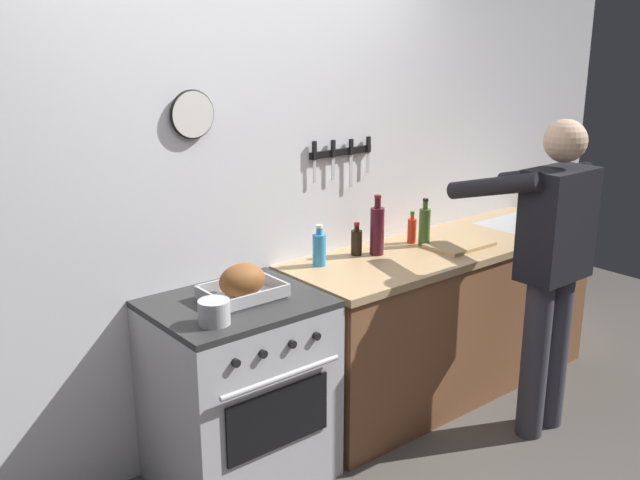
{
  "coord_description": "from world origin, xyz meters",
  "views": [
    {
      "loc": [
        -1.85,
        -1.6,
        2.08
      ],
      "look_at": [
        0.15,
        0.85,
        1.15
      ],
      "focal_mm": 40.7,
      "sensor_mm": 36.0,
      "label": 1
    }
  ],
  "objects_px": {
    "bottle_dish_soap": "(319,249)",
    "bottle_olive_oil": "(425,226)",
    "roasting_pan": "(242,284)",
    "bottle_hot_sauce": "(412,230)",
    "saucepan": "(214,312)",
    "stove": "(239,391)",
    "cutting_board": "(459,245)",
    "bottle_soy_sauce": "(356,242)",
    "bottle_wine_red": "(377,230)",
    "person_cook": "(550,259)"
  },
  "relations": [
    {
      "from": "roasting_pan",
      "to": "bottle_hot_sauce",
      "type": "distance_m",
      "value": 1.24
    },
    {
      "from": "bottle_wine_red",
      "to": "bottle_dish_soap",
      "type": "xyz_separation_m",
      "value": [
        -0.36,
        0.05,
        -0.05
      ]
    },
    {
      "from": "cutting_board",
      "to": "bottle_wine_red",
      "type": "xyz_separation_m",
      "value": [
        -0.46,
        0.19,
        0.13
      ]
    },
    {
      "from": "bottle_hot_sauce",
      "to": "bottle_olive_oil",
      "type": "xyz_separation_m",
      "value": [
        0.02,
        -0.08,
        0.04
      ]
    },
    {
      "from": "stove",
      "to": "saucepan",
      "type": "xyz_separation_m",
      "value": [
        -0.21,
        -0.16,
        0.5
      ]
    },
    {
      "from": "saucepan",
      "to": "stove",
      "type": "bearing_deg",
      "value": 38.08
    },
    {
      "from": "roasting_pan",
      "to": "cutting_board",
      "type": "distance_m",
      "value": 1.4
    },
    {
      "from": "bottle_olive_oil",
      "to": "stove",
      "type": "bearing_deg",
      "value": -177.24
    },
    {
      "from": "bottle_hot_sauce",
      "to": "bottle_olive_oil",
      "type": "height_order",
      "value": "bottle_olive_oil"
    },
    {
      "from": "stove",
      "to": "bottle_olive_oil",
      "type": "distance_m",
      "value": 1.41
    },
    {
      "from": "person_cook",
      "to": "bottle_olive_oil",
      "type": "relative_size",
      "value": 6.15
    },
    {
      "from": "stove",
      "to": "bottle_dish_soap",
      "type": "relative_size",
      "value": 4.19
    },
    {
      "from": "person_cook",
      "to": "bottle_wine_red",
      "type": "bearing_deg",
      "value": 31.48
    },
    {
      "from": "roasting_pan",
      "to": "bottle_soy_sauce",
      "type": "bearing_deg",
      "value": 11.34
    },
    {
      "from": "bottle_hot_sauce",
      "to": "bottle_wine_red",
      "type": "distance_m",
      "value": 0.31
    },
    {
      "from": "bottle_olive_oil",
      "to": "bottle_wine_red",
      "type": "bearing_deg",
      "value": 171.43
    },
    {
      "from": "stove",
      "to": "bottle_soy_sauce",
      "type": "height_order",
      "value": "bottle_soy_sauce"
    },
    {
      "from": "roasting_pan",
      "to": "bottle_wine_red",
      "type": "height_order",
      "value": "bottle_wine_red"
    },
    {
      "from": "bottle_hot_sauce",
      "to": "bottle_wine_red",
      "type": "bearing_deg",
      "value": -173.88
    },
    {
      "from": "bottle_olive_oil",
      "to": "bottle_dish_soap",
      "type": "bearing_deg",
      "value": 171.89
    },
    {
      "from": "roasting_pan",
      "to": "bottle_olive_oil",
      "type": "bearing_deg",
      "value": 2.69
    },
    {
      "from": "stove",
      "to": "cutting_board",
      "type": "distance_m",
      "value": 1.51
    },
    {
      "from": "person_cook",
      "to": "cutting_board",
      "type": "height_order",
      "value": "person_cook"
    },
    {
      "from": "bottle_soy_sauce",
      "to": "bottle_dish_soap",
      "type": "bearing_deg",
      "value": -177.22
    },
    {
      "from": "saucepan",
      "to": "bottle_hot_sauce",
      "type": "height_order",
      "value": "bottle_hot_sauce"
    },
    {
      "from": "roasting_pan",
      "to": "bottle_hot_sauce",
      "type": "bearing_deg",
      "value": 6.44
    },
    {
      "from": "person_cook",
      "to": "bottle_olive_oil",
      "type": "height_order",
      "value": "person_cook"
    },
    {
      "from": "roasting_pan",
      "to": "bottle_wine_red",
      "type": "distance_m",
      "value": 0.94
    },
    {
      "from": "roasting_pan",
      "to": "bottle_hot_sauce",
      "type": "height_order",
      "value": "bottle_hot_sauce"
    },
    {
      "from": "saucepan",
      "to": "bottle_hot_sauce",
      "type": "relative_size",
      "value": 0.73
    },
    {
      "from": "stove",
      "to": "cutting_board",
      "type": "bearing_deg",
      "value": -3.12
    },
    {
      "from": "person_cook",
      "to": "roasting_pan",
      "type": "xyz_separation_m",
      "value": [
        -1.44,
        0.63,
        0.02
      ]
    },
    {
      "from": "saucepan",
      "to": "bottle_olive_oil",
      "type": "relative_size",
      "value": 0.49
    },
    {
      "from": "cutting_board",
      "to": "bottle_dish_soap",
      "type": "relative_size",
      "value": 1.68
    },
    {
      "from": "person_cook",
      "to": "bottle_hot_sauce",
      "type": "relative_size",
      "value": 9.07
    },
    {
      "from": "bottle_hot_sauce",
      "to": "bottle_dish_soap",
      "type": "relative_size",
      "value": 0.85
    },
    {
      "from": "person_cook",
      "to": "bottle_hot_sauce",
      "type": "bearing_deg",
      "value": 11.75
    },
    {
      "from": "bottle_hot_sauce",
      "to": "bottle_olive_oil",
      "type": "bearing_deg",
      "value": -79.03
    },
    {
      "from": "stove",
      "to": "person_cook",
      "type": "xyz_separation_m",
      "value": [
        1.48,
        -0.63,
        0.5
      ]
    },
    {
      "from": "stove",
      "to": "bottle_dish_soap",
      "type": "height_order",
      "value": "bottle_dish_soap"
    },
    {
      "from": "saucepan",
      "to": "bottle_soy_sauce",
      "type": "height_order",
      "value": "bottle_soy_sauce"
    },
    {
      "from": "person_cook",
      "to": "stove",
      "type": "bearing_deg",
      "value": 63.96
    },
    {
      "from": "bottle_dish_soap",
      "to": "bottle_olive_oil",
      "type": "relative_size",
      "value": 0.79
    },
    {
      "from": "stove",
      "to": "bottle_wine_red",
      "type": "distance_m",
      "value": 1.14
    },
    {
      "from": "saucepan",
      "to": "bottle_dish_soap",
      "type": "bearing_deg",
      "value": 21.46
    },
    {
      "from": "bottle_hot_sauce",
      "to": "person_cook",
      "type": "bearing_deg",
      "value": -75.14
    },
    {
      "from": "bottle_soy_sauce",
      "to": "bottle_olive_oil",
      "type": "distance_m",
      "value": 0.43
    },
    {
      "from": "cutting_board",
      "to": "bottle_olive_oil",
      "type": "bearing_deg",
      "value": 134.84
    },
    {
      "from": "cutting_board",
      "to": "bottle_soy_sauce",
      "type": "xyz_separation_m",
      "value": [
        -0.55,
        0.25,
        0.06
      ]
    },
    {
      "from": "bottle_soy_sauce",
      "to": "bottle_olive_oil",
      "type": "height_order",
      "value": "bottle_olive_oil"
    }
  ]
}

